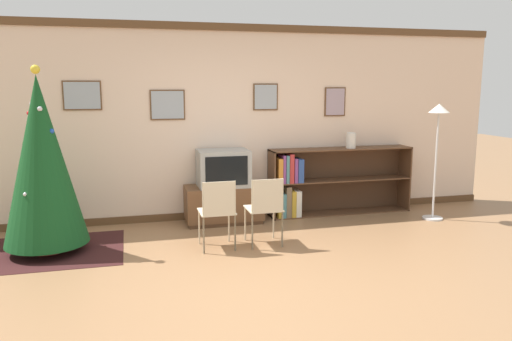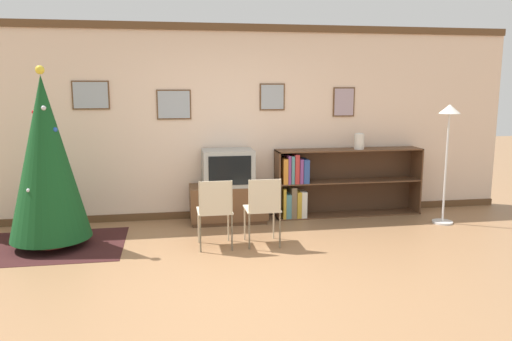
# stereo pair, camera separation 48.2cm
# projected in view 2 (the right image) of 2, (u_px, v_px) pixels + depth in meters

# --- Properties ---
(ground_plane) EXTENTS (24.00, 24.00, 0.00)m
(ground_plane) POSITION_uv_depth(u_px,v_px,m) (251.00, 281.00, 4.83)
(ground_plane) COLOR #936B47
(wall_back) EXTENTS (8.50, 0.11, 2.70)m
(wall_back) POSITION_uv_depth(u_px,v_px,m) (223.00, 123.00, 7.01)
(wall_back) COLOR beige
(wall_back) RESTS_ON ground_plane
(area_rug) EXTENTS (1.65, 1.32, 0.01)m
(area_rug) POSITION_uv_depth(u_px,v_px,m) (53.00, 246.00, 5.88)
(area_rug) COLOR #381919
(area_rug) RESTS_ON ground_plane
(christmas_tree) EXTENTS (0.92, 0.92, 2.08)m
(christmas_tree) POSITION_uv_depth(u_px,v_px,m) (46.00, 159.00, 5.70)
(christmas_tree) COLOR maroon
(christmas_tree) RESTS_ON area_rug
(tv_console) EXTENTS (1.05, 0.50, 0.51)m
(tv_console) POSITION_uv_depth(u_px,v_px,m) (228.00, 203.00, 6.89)
(tv_console) COLOR #4C311E
(tv_console) RESTS_ON ground_plane
(television) EXTENTS (0.69, 0.49, 0.50)m
(television) POSITION_uv_depth(u_px,v_px,m) (228.00, 168.00, 6.80)
(television) COLOR #9E9E99
(television) RESTS_ON tv_console
(folding_chair_left) EXTENTS (0.40, 0.40, 0.82)m
(folding_chair_left) POSITION_uv_depth(u_px,v_px,m) (215.00, 209.00, 5.71)
(folding_chair_left) COLOR beige
(folding_chair_left) RESTS_ON ground_plane
(folding_chair_right) EXTENTS (0.40, 0.40, 0.82)m
(folding_chair_right) POSITION_uv_depth(u_px,v_px,m) (263.00, 207.00, 5.80)
(folding_chair_right) COLOR beige
(folding_chair_right) RESTS_ON ground_plane
(bookshelf) EXTENTS (2.13, 0.36, 0.97)m
(bookshelf) POSITION_uv_depth(u_px,v_px,m) (324.00, 183.00, 7.18)
(bookshelf) COLOR brown
(bookshelf) RESTS_ON ground_plane
(vase) EXTENTS (0.14, 0.14, 0.23)m
(vase) POSITION_uv_depth(u_px,v_px,m) (359.00, 141.00, 7.10)
(vase) COLOR silver
(vase) RESTS_ON bookshelf
(standing_lamp) EXTENTS (0.28, 0.28, 1.62)m
(standing_lamp) POSITION_uv_depth(u_px,v_px,m) (448.00, 133.00, 6.66)
(standing_lamp) COLOR silver
(standing_lamp) RESTS_ON ground_plane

